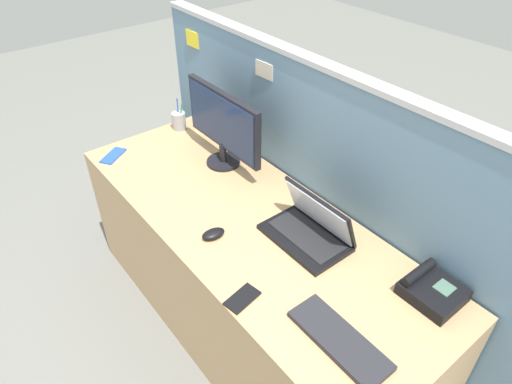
{
  "coord_description": "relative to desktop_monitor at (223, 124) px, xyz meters",
  "views": [
    {
      "loc": [
        1.21,
        -0.91,
        2.01
      ],
      "look_at": [
        0.0,
        0.05,
        0.84
      ],
      "focal_mm": 31.94,
      "sensor_mm": 36.0,
      "label": 1
    }
  ],
  "objects": [
    {
      "name": "computer_mouse_right_hand",
      "position": [
        0.43,
        -0.36,
        -0.2
      ],
      "size": [
        0.07,
        0.11,
        0.03
      ],
      "primitive_type": "ellipsoid",
      "rotation": [
        0.0,
        0.0,
        -0.12
      ],
      "color": "black",
      "rests_on": "desk"
    },
    {
      "name": "ground_plane",
      "position": [
        0.42,
        -0.18,
        -0.94
      ],
      "size": [
        10.0,
        10.0,
        0.0
      ],
      "primitive_type": "plane",
      "color": "slate"
    },
    {
      "name": "cubicle_divider",
      "position": [
        0.42,
        0.22,
        -0.27
      ],
      "size": [
        2.31,
        0.08,
        1.33
      ],
      "color": "#6084A3",
      "rests_on": "ground_plane"
    },
    {
      "name": "cell_phone_black_slab",
      "position": [
        0.76,
        -0.47,
        -0.22
      ],
      "size": [
        0.09,
        0.14,
        0.01
      ],
      "primitive_type": "cube",
      "rotation": [
        0.0,
        0.0,
        0.17
      ],
      "color": "black",
      "rests_on": "desk"
    },
    {
      "name": "pen_cup",
      "position": [
        -0.45,
        0.0,
        -0.17
      ],
      "size": [
        0.08,
        0.08,
        0.18
      ],
      "color": "#99999E",
      "rests_on": "desk"
    },
    {
      "name": "keyboard_main",
      "position": [
        1.1,
        -0.32,
        -0.21
      ],
      "size": [
        0.36,
        0.14,
        0.02
      ],
      "primitive_type": "cube",
      "rotation": [
        0.0,
        0.0,
        -0.01
      ],
      "color": "#232328",
      "rests_on": "desk"
    },
    {
      "name": "desk",
      "position": [
        0.42,
        -0.18,
        -0.58
      ],
      "size": [
        1.92,
        0.71,
        0.72
      ],
      "primitive_type": "cube",
      "color": "tan",
      "rests_on": "ground_plane"
    },
    {
      "name": "desk_phone",
      "position": [
        1.17,
        0.08,
        -0.19
      ],
      "size": [
        0.2,
        0.18,
        0.09
      ],
      "color": "black",
      "rests_on": "desk"
    },
    {
      "name": "laptop",
      "position": [
        0.68,
        -0.05,
        -0.17
      ],
      "size": [
        0.35,
        0.23,
        0.2
      ],
      "color": "black",
      "rests_on": "desk"
    },
    {
      "name": "cell_phone_blue_case",
      "position": [
        -0.41,
        -0.42,
        -0.22
      ],
      "size": [
        0.14,
        0.17,
        0.01
      ],
      "primitive_type": "cube",
      "rotation": [
        0.0,
        0.0,
        0.58
      ],
      "color": "blue",
      "rests_on": "desk"
    },
    {
      "name": "desktop_monitor",
      "position": [
        0.0,
        0.0,
        0.0
      ],
      "size": [
        0.55,
        0.17,
        0.39
      ],
      "color": "black",
      "rests_on": "desk"
    }
  ]
}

